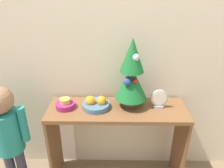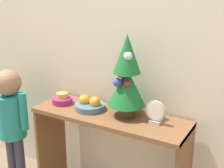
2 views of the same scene
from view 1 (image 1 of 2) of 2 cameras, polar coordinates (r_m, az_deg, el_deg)
name	(u,v)px [view 1 (image 1 of 2)]	position (r m, az deg, el deg)	size (l,w,h in m)	color
back_wall	(118,32)	(1.66, 1.51, 13.46)	(7.00, 0.05, 2.50)	beige
console_table	(117,127)	(1.76, 1.30, -11.10)	(1.06, 0.35, 0.72)	brown
mini_tree	(132,74)	(1.58, 5.12, 2.55)	(0.24, 0.24, 0.53)	#4C3828
fruit_bowl	(96,104)	(1.66, -4.22, -5.19)	(0.21, 0.21, 0.10)	#476B84
singing_bowl	(65,104)	(1.69, -12.11, -5.22)	(0.14, 0.14, 0.08)	#9E2366
desk_clock	(159,99)	(1.67, 12.20, -3.88)	(0.13, 0.04, 0.15)	#B2B2B7
child_figure	(6,129)	(1.87, -25.86, -10.48)	(0.33, 0.21, 0.93)	#38384C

